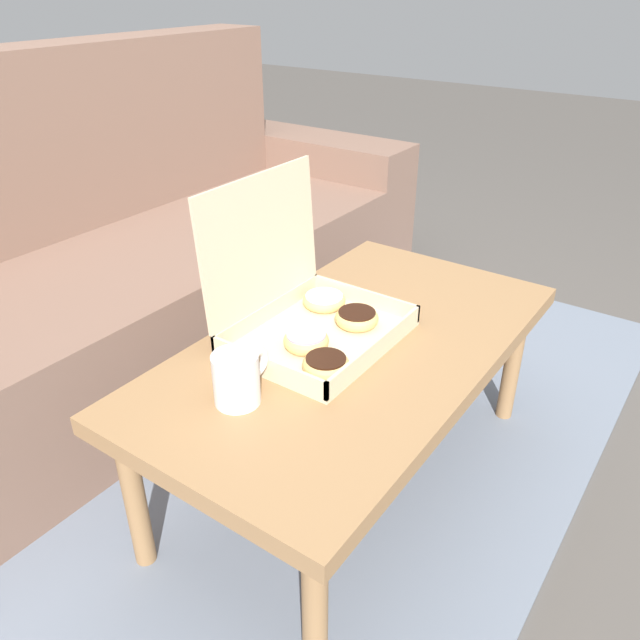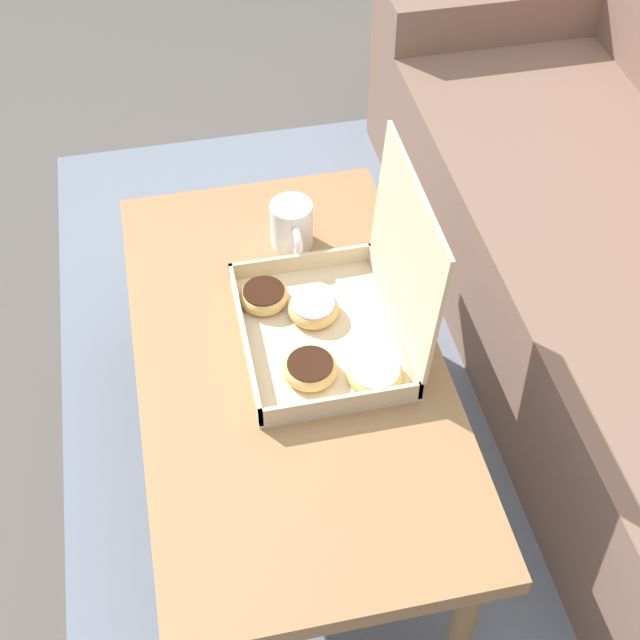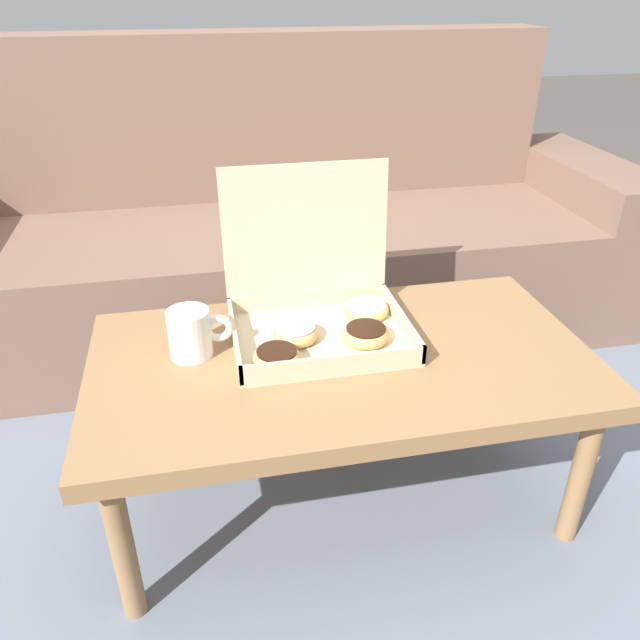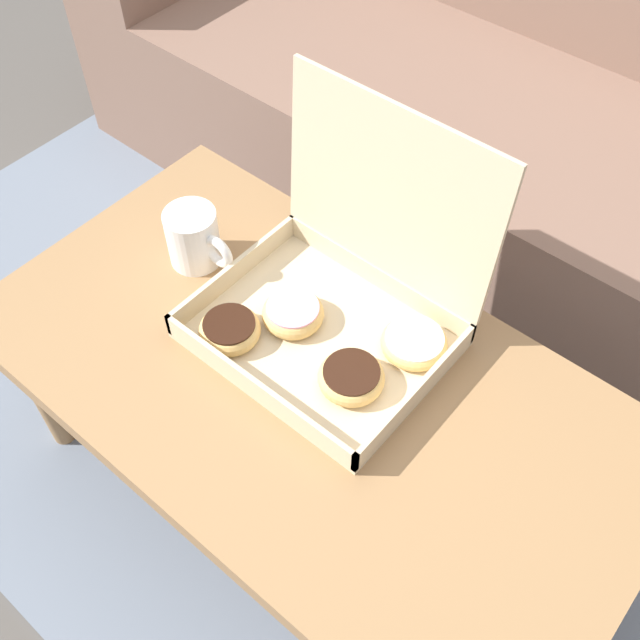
{
  "view_description": "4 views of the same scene",
  "coord_description": "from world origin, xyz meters",
  "px_view_note": "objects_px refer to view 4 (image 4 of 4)",
  "views": [
    {
      "loc": [
        -1.0,
        -0.72,
        1.12
      ],
      "look_at": [
        -0.03,
        -0.04,
        0.45
      ],
      "focal_mm": 35.0,
      "sensor_mm": 36.0,
      "label": 1
    },
    {
      "loc": [
        1.06,
        -0.28,
        1.68
      ],
      "look_at": [
        -0.03,
        -0.04,
        0.45
      ],
      "focal_mm": 50.0,
      "sensor_mm": 36.0,
      "label": 2
    },
    {
      "loc": [
        -0.27,
        -1.18,
        1.1
      ],
      "look_at": [
        -0.03,
        -0.04,
        0.45
      ],
      "focal_mm": 35.0,
      "sensor_mm": 36.0,
      "label": 3
    },
    {
      "loc": [
        0.42,
        -0.58,
        1.34
      ],
      "look_at": [
        -0.03,
        -0.04,
        0.45
      ],
      "focal_mm": 42.0,
      "sensor_mm": 36.0,
      "label": 4
    }
  ],
  "objects_px": {
    "couch": "(579,138)",
    "coffee_mug": "(195,238)",
    "coffee_table": "(308,394)",
    "pastry_box": "(336,306)"
  },
  "relations": [
    {
      "from": "couch",
      "to": "coffee_mug",
      "type": "xyz_separation_m",
      "value": [
        -0.3,
        -0.84,
        0.14
      ]
    },
    {
      "from": "couch",
      "to": "coffee_table",
      "type": "distance_m",
      "value": 0.91
    },
    {
      "from": "couch",
      "to": "coffee_table",
      "type": "relative_size",
      "value": 2.28
    },
    {
      "from": "pastry_box",
      "to": "coffee_mug",
      "type": "height_order",
      "value": "pastry_box"
    },
    {
      "from": "couch",
      "to": "coffee_table",
      "type": "height_order",
      "value": "couch"
    },
    {
      "from": "coffee_table",
      "to": "pastry_box",
      "type": "distance_m",
      "value": 0.14
    },
    {
      "from": "coffee_table",
      "to": "pastry_box",
      "type": "bearing_deg",
      "value": 105.84
    },
    {
      "from": "couch",
      "to": "coffee_mug",
      "type": "relative_size",
      "value": 17.84
    },
    {
      "from": "couch",
      "to": "pastry_box",
      "type": "distance_m",
      "value": 0.82
    },
    {
      "from": "couch",
      "to": "pastry_box",
      "type": "relative_size",
      "value": 6.38
    }
  ]
}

